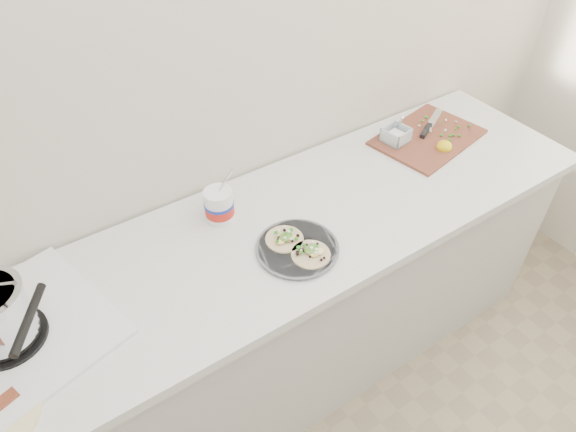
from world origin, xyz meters
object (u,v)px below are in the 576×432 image
stove (0,324)px  tub (220,203)px  taco_plate (297,247)px  cutboard (425,135)px

stove → tub: bearing=-4.6°
taco_plate → tub: bearing=115.8°
stove → tub: 0.73m
cutboard → stove: bearing=172.0°
tub → cutboard: 0.94m
taco_plate → cutboard: size_ratio=0.55×
stove → cutboard: (1.66, 0.09, -0.06)m
tub → taco_plate: bearing=-64.2°
taco_plate → tub: size_ratio=1.20×
stove → taco_plate: (0.85, -0.15, -0.06)m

